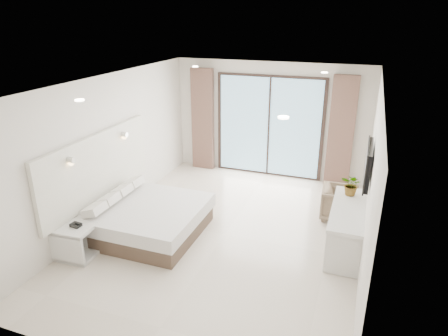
% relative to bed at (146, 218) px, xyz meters
% --- Properties ---
extents(ground, '(6.20, 6.20, 0.00)m').
position_rel_bed_xyz_m(ground, '(1.35, 0.41, -0.28)').
color(ground, beige).
rests_on(ground, ground).
extents(room_shell, '(4.62, 6.22, 2.72)m').
position_rel_bed_xyz_m(room_shell, '(1.15, 1.12, 1.30)').
color(room_shell, silver).
rests_on(room_shell, ground).
extents(bed, '(1.92, 1.83, 0.67)m').
position_rel_bed_xyz_m(bed, '(0.00, 0.00, 0.00)').
color(bed, brown).
rests_on(bed, ground).
extents(nightstand, '(0.62, 0.52, 0.54)m').
position_rel_bed_xyz_m(nightstand, '(-0.67, -1.07, -0.01)').
color(nightstand, silver).
rests_on(nightstand, ground).
extents(phone, '(0.17, 0.14, 0.05)m').
position_rel_bed_xyz_m(phone, '(-0.64, -1.03, 0.29)').
color(phone, black).
rests_on(phone, nightstand).
extents(console_desk, '(0.53, 1.70, 0.77)m').
position_rel_bed_xyz_m(console_desk, '(3.39, 0.65, 0.29)').
color(console_desk, silver).
rests_on(console_desk, ground).
extents(plant, '(0.47, 0.49, 0.30)m').
position_rel_bed_xyz_m(plant, '(3.39, 1.17, 0.64)').
color(plant, '#33662D').
rests_on(plant, console_desk).
extents(armchair, '(0.66, 0.70, 0.69)m').
position_rel_bed_xyz_m(armchair, '(3.20, 1.75, 0.06)').
color(armchair, '#89755A').
rests_on(armchair, ground).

